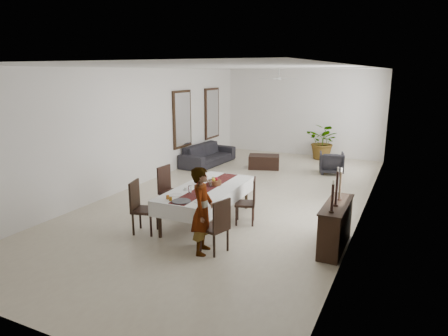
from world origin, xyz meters
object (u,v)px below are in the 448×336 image
red_pitcher (200,180)px  sideboard_body (335,227)px  woman (202,211)px  dining_table_top (207,189)px  sofa (208,154)px

red_pitcher → sideboard_body: (2.93, -0.31, -0.44)m
woman → sideboard_body: (2.06, 1.18, -0.36)m
dining_table_top → woman: size_ratio=1.54×
woman → dining_table_top: bearing=10.3°
dining_table_top → red_pitcher: bearing=149.0°
red_pitcher → sideboard_body: red_pitcher is taller
woman → red_pitcher: bearing=15.8°
red_pitcher → sideboard_body: 2.98m
red_pitcher → sideboard_body: size_ratio=0.15×
dining_table_top → red_pitcher: size_ratio=12.00×
red_pitcher → woman: 1.73m
dining_table_top → sofa: size_ratio=1.02×
dining_table_top → sofa: dining_table_top is taller
dining_table_top → woman: woman is taller
dining_table_top → sideboard_body: bearing=-4.3°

